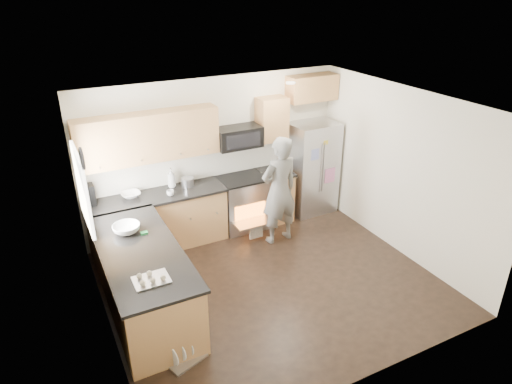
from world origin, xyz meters
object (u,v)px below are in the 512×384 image
stove_range (242,191)px  dish_rack (184,353)px  refrigerator (311,168)px  person (279,191)px

stove_range → dish_rack: 3.24m
refrigerator → dish_rack: bearing=-144.9°
stove_range → refrigerator: bearing=0.3°
person → stove_range: bearing=-69.8°
person → dish_rack: size_ratio=3.40×
stove_range → person: size_ratio=0.99×
refrigerator → person: 1.29m
stove_range → refrigerator: stove_range is taller
refrigerator → person: person is taller
refrigerator → person: size_ratio=0.93×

